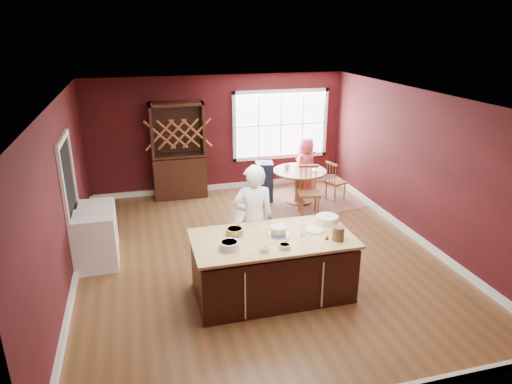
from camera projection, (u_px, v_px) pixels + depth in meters
room_shell at (258, 181)px, 7.45m from camera, size 7.00×7.00×7.00m
window at (281, 125)px, 10.90m from camera, size 2.36×0.10×1.66m
doorway at (72, 204)px, 7.38m from camera, size 0.08×1.26×2.13m
kitchen_island at (272, 267)px, 6.62m from camera, size 2.29×1.20×0.92m
dining_table at (300, 180)px, 10.06m from camera, size 1.18×1.18×0.75m
baker at (253, 220)px, 7.09m from camera, size 0.70×0.50×1.79m
layer_cake at (278, 231)px, 6.50m from camera, size 0.32×0.32×0.13m
bowl_blue at (229, 245)px, 6.11m from camera, size 0.27×0.27×0.10m
bowl_yellow at (235, 231)px, 6.53m from camera, size 0.25×0.25×0.09m
bowl_pink at (264, 250)px, 6.03m from camera, size 0.14×0.14×0.05m
bowl_olive at (285, 246)px, 6.13m from camera, size 0.16×0.16×0.06m
drinking_glass at (303, 230)px, 6.48m from camera, size 0.08×0.08×0.16m
dinner_plate at (315, 230)px, 6.67m from camera, size 0.28×0.28×0.02m
white_tub at (327, 220)px, 6.90m from camera, size 0.34×0.34×0.12m
stoneware_crock at (338, 234)px, 6.34m from camera, size 0.17×0.17×0.20m
toy_figurine at (327, 237)px, 6.37m from camera, size 0.05×0.05×0.08m
rug at (299, 202)px, 10.24m from camera, size 2.75×2.33×0.01m
chair_east at (336, 180)px, 10.27m from camera, size 0.47×0.48×0.90m
chair_south at (309, 191)px, 9.38m from camera, size 0.52×0.50×1.05m
chair_north at (303, 169)px, 10.93m from camera, size 0.48×0.46×0.97m
seated_woman at (306, 166)px, 10.57m from camera, size 0.78×0.71×1.33m
high_chair at (264, 181)px, 10.18m from camera, size 0.44×0.44×0.93m
toddler at (263, 166)px, 10.10m from camera, size 0.18×0.14×0.26m
table_plate at (314, 170)px, 9.96m from camera, size 0.20×0.20×0.02m
table_cup at (287, 166)px, 10.08m from camera, size 0.15×0.15×0.10m
hutch at (178, 151)px, 10.22m from camera, size 1.18×0.49×2.17m
washer at (96, 241)px, 7.37m from camera, size 0.63×0.61×0.92m
dryer at (99, 227)px, 7.96m from camera, size 0.59×0.57×0.86m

